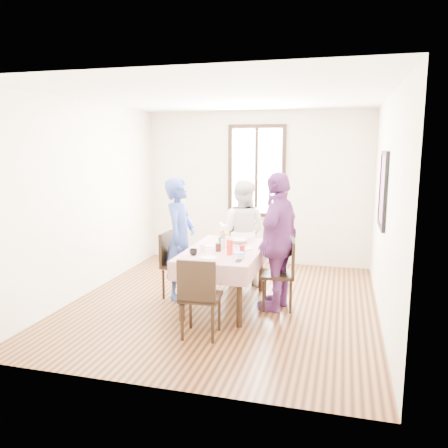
% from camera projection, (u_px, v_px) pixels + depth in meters
% --- Properties ---
extents(ground, '(4.50, 4.50, 0.00)m').
position_uv_depth(ground, '(224.00, 302.00, 6.06)').
color(ground, '#33170D').
rests_on(ground, ground).
extents(back_wall, '(4.00, 0.00, 4.00)m').
position_uv_depth(back_wall, '(257.00, 188.00, 7.97)').
color(back_wall, beige).
rests_on(back_wall, ground).
extents(right_wall, '(0.00, 4.50, 4.50)m').
position_uv_depth(right_wall, '(386.00, 209.00, 5.32)').
color(right_wall, beige).
rests_on(right_wall, ground).
extents(window_frame, '(1.02, 0.06, 1.62)m').
position_uv_depth(window_frame, '(257.00, 171.00, 7.90)').
color(window_frame, black).
rests_on(window_frame, back_wall).
extents(window_pane, '(0.90, 0.02, 1.50)m').
position_uv_depth(window_pane, '(257.00, 171.00, 7.90)').
color(window_pane, white).
rests_on(window_pane, back_wall).
extents(art_poster, '(0.04, 0.76, 0.96)m').
position_uv_depth(art_poster, '(383.00, 190.00, 5.57)').
color(art_poster, red).
rests_on(art_poster, right_wall).
extents(dining_table, '(0.83, 1.50, 0.75)m').
position_uv_depth(dining_table, '(225.00, 277.00, 5.92)').
color(dining_table, black).
rests_on(dining_table, ground).
extents(tablecloth, '(0.95, 1.62, 0.01)m').
position_uv_depth(tablecloth, '(225.00, 249.00, 5.86)').
color(tablecloth, '#5D0612').
rests_on(tablecloth, dining_table).
extents(chair_left, '(0.44, 0.44, 0.91)m').
position_uv_depth(chair_left, '(179.00, 265.00, 6.22)').
color(chair_left, black).
rests_on(chair_left, ground).
extents(chair_right, '(0.47, 0.47, 0.91)m').
position_uv_depth(chair_right, '(278.00, 274.00, 5.78)').
color(chair_right, black).
rests_on(chair_right, ground).
extents(chair_far, '(0.49, 0.49, 0.91)m').
position_uv_depth(chair_far, '(242.00, 253.00, 6.89)').
color(chair_far, black).
rests_on(chair_far, ground).
extents(chair_near, '(0.45, 0.45, 0.91)m').
position_uv_depth(chair_near, '(201.00, 296.00, 4.93)').
color(chair_near, black).
rests_on(chair_near, ground).
extents(person_left, '(0.40, 0.61, 1.67)m').
position_uv_depth(person_left, '(180.00, 239.00, 6.15)').
color(person_left, navy).
rests_on(person_left, ground).
extents(person_far, '(0.80, 0.63, 1.59)m').
position_uv_depth(person_far, '(242.00, 232.00, 6.82)').
color(person_far, silver).
rests_on(person_far, ground).
extents(person_right, '(0.68, 1.12, 1.77)m').
position_uv_depth(person_right, '(277.00, 241.00, 5.71)').
color(person_right, '#6B3175').
rests_on(person_right, ground).
extents(mug_black, '(0.11, 0.11, 0.08)m').
position_uv_depth(mug_black, '(193.00, 252.00, 5.51)').
color(mug_black, black).
rests_on(mug_black, tablecloth).
extents(mug_flag, '(0.12, 0.12, 0.08)m').
position_uv_depth(mug_flag, '(242.00, 249.00, 5.67)').
color(mug_flag, red).
rests_on(mug_flag, tablecloth).
extents(mug_green, '(0.13, 0.13, 0.08)m').
position_uv_depth(mug_green, '(222.00, 240.00, 6.18)').
color(mug_green, '#0C7226').
rests_on(mug_green, tablecloth).
extents(serving_bowl, '(0.24, 0.24, 0.06)m').
position_uv_depth(serving_bowl, '(239.00, 241.00, 6.20)').
color(serving_bowl, white).
rests_on(serving_bowl, tablecloth).
extents(juice_carton, '(0.06, 0.06, 0.19)m').
position_uv_depth(juice_carton, '(230.00, 247.00, 5.52)').
color(juice_carton, red).
rests_on(juice_carton, tablecloth).
extents(butter_tub, '(0.12, 0.12, 0.06)m').
position_uv_depth(butter_tub, '(240.00, 256.00, 5.35)').
color(butter_tub, white).
rests_on(butter_tub, tablecloth).
extents(jam_jar, '(0.07, 0.07, 0.10)m').
position_uv_depth(jam_jar, '(218.00, 247.00, 5.70)').
color(jam_jar, black).
rests_on(jam_jar, tablecloth).
extents(drinking_glass, '(0.06, 0.06, 0.09)m').
position_uv_depth(drinking_glass, '(203.00, 248.00, 5.71)').
color(drinking_glass, silver).
rests_on(drinking_glass, tablecloth).
extents(smartphone, '(0.06, 0.12, 0.01)m').
position_uv_depth(smartphone, '(238.00, 261.00, 5.22)').
color(smartphone, black).
rests_on(smartphone, tablecloth).
extents(flower_vase, '(0.06, 0.06, 0.13)m').
position_uv_depth(flower_vase, '(223.00, 243.00, 5.88)').
color(flower_vase, silver).
rests_on(flower_vase, tablecloth).
extents(plate_left, '(0.20, 0.20, 0.01)m').
position_uv_depth(plate_left, '(208.00, 246.00, 6.01)').
color(plate_left, white).
rests_on(plate_left, tablecloth).
extents(plate_right, '(0.20, 0.20, 0.01)m').
position_uv_depth(plate_right, '(246.00, 248.00, 5.85)').
color(plate_right, white).
rests_on(plate_right, tablecloth).
extents(plate_far, '(0.20, 0.20, 0.01)m').
position_uv_depth(plate_far, '(236.00, 240.00, 6.38)').
color(plate_far, white).
rests_on(plate_far, tablecloth).
extents(plate_near, '(0.20, 0.20, 0.01)m').
position_uv_depth(plate_near, '(209.00, 258.00, 5.36)').
color(plate_near, white).
rests_on(plate_near, tablecloth).
extents(butter_lid, '(0.12, 0.12, 0.01)m').
position_uv_depth(butter_lid, '(240.00, 253.00, 5.34)').
color(butter_lid, blue).
rests_on(butter_lid, butter_tub).
extents(flower_bunch, '(0.09, 0.09, 0.10)m').
position_uv_depth(flower_bunch, '(223.00, 235.00, 5.86)').
color(flower_bunch, yellow).
rests_on(flower_bunch, flower_vase).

